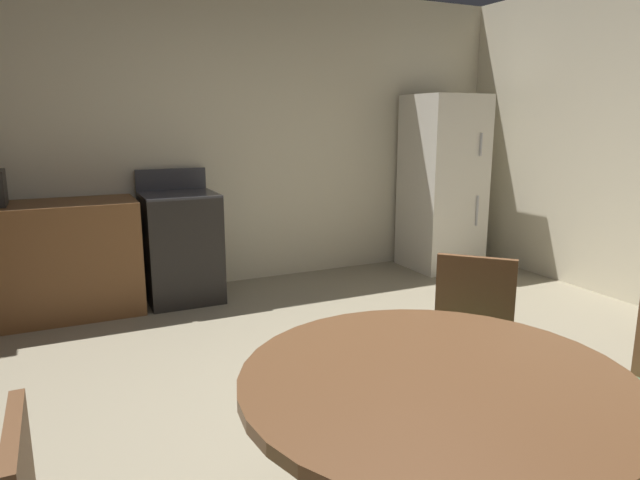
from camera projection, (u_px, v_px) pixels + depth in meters
ground_plane at (385, 434)px, 2.77m from camera, size 14.00×14.00×0.00m
wall_back at (216, 138)px, 5.10m from camera, size 6.19×0.12×2.70m
oven_range at (181, 246)px, 4.75m from camera, size 0.60×0.60×1.10m
refrigerator at (442, 183)px, 5.74m from camera, size 0.68×0.68×1.76m
dining_table at (435, 422)px, 1.74m from camera, size 1.21×1.21×0.76m
chair_northeast at (470, 337)px, 2.69m from camera, size 0.57×0.57×0.87m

